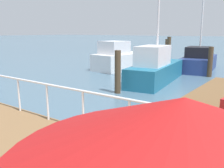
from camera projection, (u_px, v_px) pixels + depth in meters
name	position (u px, v px, depth m)	size (l,w,h in m)	color
floating_dock	(205.00, 103.00, 9.94)	(11.62, 2.00, 0.18)	brown
boardwalk_railing	(47.00, 92.00, 7.06)	(0.06, 30.46, 1.08)	white
dock_piling_0	(168.00, 56.00, 16.90)	(0.25, 0.25, 2.57)	#473826
dock_piling_1	(118.00, 72.00, 11.77)	(0.29, 0.29, 2.05)	#473826
dock_piling_2	(210.00, 62.00, 16.06)	(0.31, 0.31, 1.95)	#473826
dock_piling_3	(167.00, 54.00, 19.65)	(0.35, 0.35, 2.33)	#473826
moored_boat_3	(120.00, 59.00, 19.23)	(4.91, 2.74, 2.20)	white
moored_boat_4	(199.00, 61.00, 18.86)	(5.73, 2.83, 8.94)	navy
moored_boat_5	(155.00, 68.00, 14.30)	(6.08, 2.54, 8.87)	#1E6B8C
patio_umbrella	(183.00, 130.00, 1.65)	(2.52, 2.52, 2.10)	#B2B2B7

